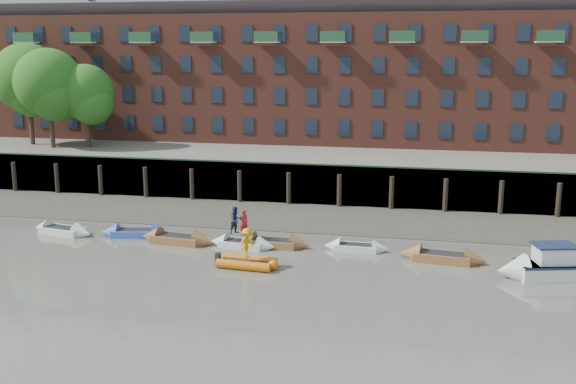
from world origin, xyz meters
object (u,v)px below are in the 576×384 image
(rowboat_1, at_px, (136,233))
(rowboat_6, at_px, (442,257))
(rowboat_2, at_px, (177,239))
(rowboat_4, at_px, (273,243))
(motor_launch, at_px, (543,267))
(rib_tender, at_px, (249,263))
(person_rower_a, at_px, (243,222))
(rowboat_5, at_px, (356,247))
(person_rib_crew, at_px, (247,243))
(person_rower_b, at_px, (236,220))
(rowboat_3, at_px, (242,244))
(rowboat_0, at_px, (62,231))

(rowboat_1, bearing_deg, rowboat_6, -14.30)
(rowboat_2, height_order, rowboat_6, rowboat_6)
(rowboat_4, xyz_separation_m, motor_launch, (15.57, -2.62, 0.36))
(rowboat_1, height_order, rowboat_6, rowboat_6)
(rib_tender, distance_m, person_rower_a, 4.04)
(rowboat_5, distance_m, rib_tender, 7.12)
(rowboat_5, distance_m, person_rib_crew, 7.34)
(rib_tender, xyz_separation_m, person_rower_a, (-1.31, 3.56, 1.38))
(rowboat_2, distance_m, person_rower_a, 4.63)
(person_rower_b, height_order, person_rib_crew, person_rower_b)
(rowboat_1, xyz_separation_m, rowboat_2, (3.24, -0.89, 0.02))
(rowboat_5, height_order, person_rower_b, person_rower_b)
(rowboat_4, height_order, motor_launch, motor_launch)
(rowboat_4, height_order, rib_tender, rowboat_4)
(rowboat_2, relative_size, rowboat_6, 1.00)
(person_rib_crew, bearing_deg, rowboat_5, -28.44)
(person_rower_b, bearing_deg, person_rib_crew, -119.86)
(motor_launch, distance_m, person_rib_crew, 16.16)
(motor_launch, bearing_deg, rib_tender, -9.09)
(rib_tender, distance_m, motor_launch, 16.03)
(rowboat_3, xyz_separation_m, rib_tender, (1.41, -3.63, 0.04))
(rowboat_6, bearing_deg, rib_tender, -155.72)
(rowboat_1, bearing_deg, rowboat_4, -13.16)
(rowboat_3, distance_m, rib_tender, 3.90)
(rowboat_2, bearing_deg, rowboat_4, 10.68)
(motor_launch, relative_size, person_rower_a, 3.74)
(rowboat_2, distance_m, rib_tender, 6.83)
(rowboat_4, distance_m, person_rower_b, 2.70)
(person_rib_crew, bearing_deg, rowboat_2, 79.42)
(rowboat_5, bearing_deg, motor_launch, -14.37)
(rowboat_3, xyz_separation_m, rowboat_6, (12.12, -0.29, 0.04))
(rowboat_6, bearing_deg, rowboat_5, 175.05)
(rowboat_0, relative_size, rowboat_6, 0.92)
(rowboat_2, height_order, motor_launch, motor_launch)
(person_rower_b, distance_m, person_rib_crew, 4.25)
(rowboat_2, xyz_separation_m, rib_tender, (5.72, -3.72, 0.00))
(rowboat_1, xyz_separation_m, motor_launch, (24.92, -3.04, 0.37))
(motor_launch, height_order, person_rib_crew, person_rib_crew)
(rowboat_1, bearing_deg, person_rower_a, -18.44)
(rowboat_3, xyz_separation_m, person_rower_b, (-0.45, 0.17, 1.47))
(rowboat_0, distance_m, rowboat_4, 14.38)
(rowboat_0, distance_m, motor_launch, 30.05)
(rowboat_2, bearing_deg, rowboat_5, 9.79)
(rowboat_0, xyz_separation_m, person_rower_b, (12.13, -0.33, 1.45))
(rowboat_0, height_order, rowboat_4, rowboat_4)
(rib_tender, xyz_separation_m, motor_launch, (15.95, 1.57, 0.34))
(person_rower_a, bearing_deg, rowboat_6, 146.26)
(rowboat_6, xyz_separation_m, rib_tender, (-10.71, -3.34, 0.00))
(rowboat_3, height_order, rowboat_4, rowboat_4)
(rib_tender, height_order, person_rower_b, person_rower_b)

